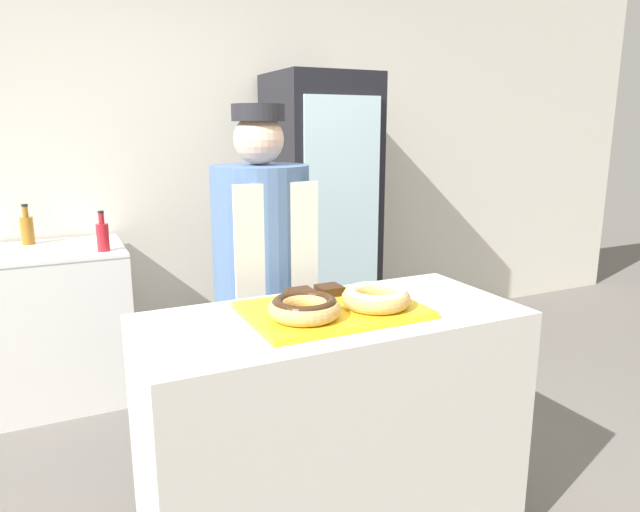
% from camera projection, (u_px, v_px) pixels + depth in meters
% --- Properties ---
extents(wall_back, '(8.00, 0.06, 2.70)m').
position_uv_depth(wall_back, '(186.00, 154.00, 3.71)').
color(wall_back, silver).
rests_on(wall_back, ground_plane).
extents(display_counter, '(1.30, 0.60, 0.91)m').
position_uv_depth(display_counter, '(332.00, 434.00, 2.03)').
color(display_counter, beige).
rests_on(display_counter, ground_plane).
extents(serving_tray, '(0.58, 0.41, 0.02)m').
position_uv_depth(serving_tray, '(333.00, 310.00, 1.93)').
color(serving_tray, yellow).
rests_on(serving_tray, display_counter).
extents(donut_chocolate_glaze, '(0.23, 0.23, 0.07)m').
position_uv_depth(donut_chocolate_glaze, '(305.00, 307.00, 1.81)').
color(donut_chocolate_glaze, tan).
rests_on(donut_chocolate_glaze, serving_tray).
extents(donut_light_glaze, '(0.23, 0.23, 0.07)m').
position_uv_depth(donut_light_glaze, '(376.00, 297.00, 1.92)').
color(donut_light_glaze, tan).
rests_on(donut_light_glaze, serving_tray).
extents(brownie_back_left, '(0.09, 0.09, 0.03)m').
position_uv_depth(brownie_back_left, '(301.00, 294.00, 2.02)').
color(brownie_back_left, '#382111').
rests_on(brownie_back_left, serving_tray).
extents(brownie_back_right, '(0.09, 0.09, 0.03)m').
position_uv_depth(brownie_back_right, '(329.00, 290.00, 2.07)').
color(brownie_back_right, '#382111').
rests_on(brownie_back_right, serving_tray).
extents(baker_person, '(0.42, 0.42, 1.62)m').
position_uv_depth(baker_person, '(263.00, 286.00, 2.51)').
color(baker_person, '#4C4C51').
rests_on(baker_person, ground_plane).
extents(beverage_fridge, '(0.62, 0.64, 1.86)m').
position_uv_depth(beverage_fridge, '(320.00, 219.00, 3.79)').
color(beverage_fridge, black).
rests_on(beverage_fridge, ground_plane).
extents(chest_freezer, '(1.03, 0.64, 0.87)m').
position_uv_depth(chest_freezer, '(31.00, 327.00, 3.16)').
color(chest_freezer, white).
rests_on(chest_freezer, ground_plane).
extents(bottle_amber, '(0.07, 0.07, 0.23)m').
position_uv_depth(bottle_amber, '(27.00, 229.00, 3.23)').
color(bottle_amber, '#99661E').
rests_on(bottle_amber, chest_freezer).
extents(bottle_red, '(0.06, 0.06, 0.22)m').
position_uv_depth(bottle_red, '(103.00, 236.00, 3.05)').
color(bottle_red, red).
rests_on(bottle_red, chest_freezer).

